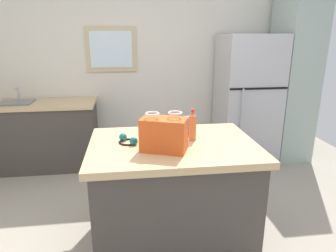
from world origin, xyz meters
name	(u,v)px	position (x,y,z in m)	size (l,w,h in m)	color
ground	(162,249)	(0.00, 0.00, 0.00)	(6.00, 6.00, 0.00)	#9E9384
back_wall	(143,62)	(-0.01, 2.23, 1.34)	(5.00, 0.13, 2.67)	silver
kitchen_island	(173,192)	(0.11, 0.14, 0.45)	(1.33, 0.96, 0.89)	#423D38
refrigerator	(247,99)	(1.39, 1.80, 0.86)	(0.77, 0.75, 1.73)	#B7B7BC
tall_cabinet	(293,78)	(2.03, 1.80, 1.14)	(0.47, 0.67, 2.29)	#9EB2A8
sink_counter	(38,135)	(-1.43, 1.86, 0.45)	(1.52, 0.64, 1.07)	#423D38
shopping_bag	(164,134)	(0.02, -0.01, 1.01)	(0.38, 0.29, 0.29)	#DB511E
small_box	(185,126)	(0.25, 0.35, 0.96)	(0.16, 0.10, 0.14)	#4775B7
bottle	(193,126)	(0.28, 0.19, 1.01)	(0.06, 0.06, 0.26)	#C66633
ear_defenders	(128,140)	(-0.24, 0.19, 0.91)	(0.21, 0.21, 0.06)	black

